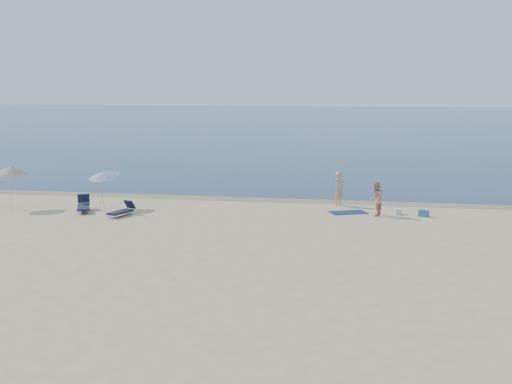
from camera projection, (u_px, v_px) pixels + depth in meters
ground at (204, 331)px, 16.72m from camera, size 160.00×160.00×0.00m
sea at (345, 121)px, 113.88m from camera, size 240.00×160.00×0.01m
wet_sand_strip at (292, 200)px, 35.57m from camera, size 240.00×1.60×0.00m
person_left at (339, 189)px, 33.91m from camera, size 0.75×0.80×1.83m
person_right at (376, 199)px, 31.31m from camera, size 0.77×0.92×1.68m
beach_towel at (348, 212)px, 32.18m from camera, size 2.06×1.66×0.03m
white_bag at (398, 212)px, 31.76m from camera, size 0.38×0.35×0.28m
blue_cooler at (424, 213)px, 31.23m from camera, size 0.56×0.49×0.33m
umbrella_near at (104, 174)px, 33.23m from camera, size 2.06×2.07×2.12m
umbrella_far at (12, 170)px, 33.11m from camera, size 2.21×2.23×2.36m
lounger_left at (84, 205)px, 32.53m from camera, size 1.28×1.91×0.81m
lounger_right at (122, 211)px, 31.39m from camera, size 1.02×1.68×0.70m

